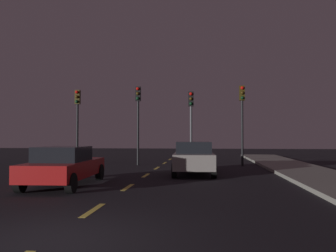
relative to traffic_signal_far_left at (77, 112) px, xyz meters
The scene contains 13 objects.
ground_plane 10.94m from the traffic_signal_far_left, 58.84° to the right, with size 80.00×80.00×0.00m, color black.
lane_stripe_second 14.75m from the traffic_signal_far_left, 67.96° to the right, with size 0.16×1.60×0.01m, color #EACC4C.
lane_stripe_third 11.43m from the traffic_signal_far_left, 60.47° to the right, with size 0.16×1.60×0.01m, color #EACC4C.
lane_stripe_fourth 8.53m from the traffic_signal_far_left, 46.68° to the right, with size 0.16×1.60×0.01m, color #EACC4C.
lane_stripe_fifth 6.62m from the traffic_signal_far_left, 19.57° to the right, with size 0.16×1.60×0.01m, color #EACC4C.
lane_stripe_sixth 6.61m from the traffic_signal_far_left, 19.27° to the left, with size 0.16×1.60×0.01m, color #EACC4C.
lane_stripe_seventh 8.51m from the traffic_signal_far_left, 46.52° to the left, with size 0.16×1.60×0.01m, color #EACC4C.
traffic_signal_far_left is the anchor object (origin of this frame).
traffic_signal_center_left 3.93m from the traffic_signal_far_left, ahead, with size 0.32×0.38×4.91m.
traffic_signal_center_right 7.24m from the traffic_signal_far_left, ahead, with size 0.32×0.38×4.54m.
traffic_signal_far_right 10.34m from the traffic_signal_far_left, ahead, with size 0.32×0.38×4.87m.
car_stopped_ahead 9.33m from the traffic_signal_far_left, 32.89° to the right, with size 2.06×4.66×1.53m.
car_adjacent_lane 10.18m from the traffic_signal_far_left, 72.00° to the right, with size 2.01×4.58×1.41m.
Camera 1 is at (2.65, -5.57, 1.75)m, focal length 37.35 mm.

